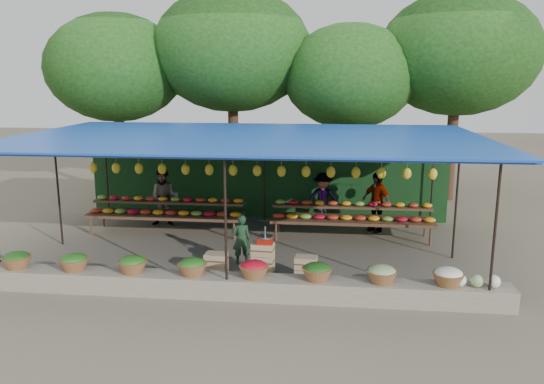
# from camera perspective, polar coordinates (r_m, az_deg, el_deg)

# --- Properties ---
(ground) EXTENTS (60.00, 60.00, 0.00)m
(ground) POSITION_cam_1_polar(r_m,az_deg,el_deg) (13.02, -2.41, -6.33)
(ground) COLOR #615A47
(ground) RESTS_ON ground
(stone_curb) EXTENTS (10.60, 0.55, 0.40)m
(stone_curb) POSITION_cam_1_polar(r_m,az_deg,el_deg) (10.41, -4.72, -10.06)
(stone_curb) COLOR #6A6455
(stone_curb) RESTS_ON ground
(stall_canopy) EXTENTS (10.80, 6.60, 2.82)m
(stall_canopy) POSITION_cam_1_polar(r_m,az_deg,el_deg) (12.48, -2.48, 5.52)
(stall_canopy) COLOR black
(stall_canopy) RESTS_ON ground
(produce_baskets) EXTENTS (8.98, 0.58, 0.34)m
(produce_baskets) POSITION_cam_1_polar(r_m,az_deg,el_deg) (10.30, -5.30, -8.15)
(produce_baskets) COLOR brown
(produce_baskets) RESTS_ON stone_curb
(netting_backdrop) EXTENTS (10.60, 0.06, 2.50)m
(netting_backdrop) POSITION_cam_1_polar(r_m,az_deg,el_deg) (15.73, -0.73, 1.64)
(netting_backdrop) COLOR #16401B
(netting_backdrop) RESTS_ON ground
(tree_row) EXTENTS (16.51, 5.50, 7.12)m
(tree_row) POSITION_cam_1_polar(r_m,az_deg,el_deg) (18.35, 1.99, 13.98)
(tree_row) COLOR #362513
(tree_row) RESTS_ON ground
(fruit_table_left) EXTENTS (4.21, 0.95, 0.93)m
(fruit_table_left) POSITION_cam_1_polar(r_m,az_deg,el_deg) (14.67, -11.30, -1.95)
(fruit_table_left) COLOR #48331C
(fruit_table_left) RESTS_ON ground
(fruit_table_right) EXTENTS (4.21, 0.95, 0.93)m
(fruit_table_right) POSITION_cam_1_polar(r_m,az_deg,el_deg) (14.02, 8.61, -2.52)
(fruit_table_right) COLOR #48331C
(fruit_table_right) RESTS_ON ground
(crate_counter) EXTENTS (2.37, 0.37, 0.77)m
(crate_counter) POSITION_cam_1_polar(r_m,az_deg,el_deg) (11.20, -1.13, -7.76)
(crate_counter) COLOR tan
(crate_counter) RESTS_ON ground
(weighing_scale) EXTENTS (0.34, 0.34, 0.36)m
(weighing_scale) POSITION_cam_1_polar(r_m,az_deg,el_deg) (11.02, -0.74, -5.11)
(weighing_scale) COLOR #AB1A0D
(weighing_scale) RESTS_ON crate_counter
(vendor_seated) EXTENTS (0.47, 0.37, 1.15)m
(vendor_seated) POSITION_cam_1_polar(r_m,az_deg,el_deg) (11.97, -3.32, -5.13)
(vendor_seated) COLOR #1B3D23
(vendor_seated) RESTS_ON ground
(customer_left) EXTENTS (0.86, 0.70, 1.64)m
(customer_left) POSITION_cam_1_polar(r_m,az_deg,el_deg) (15.29, -11.46, -0.57)
(customer_left) COLOR slate
(customer_left) RESTS_ON ground
(customer_mid) EXTENTS (1.03, 0.66, 1.51)m
(customer_mid) POSITION_cam_1_polar(r_m,az_deg,el_deg) (15.13, 5.49, -0.75)
(customer_mid) COLOR slate
(customer_mid) RESTS_ON ground
(customer_right) EXTENTS (0.96, 0.97, 1.65)m
(customer_right) POSITION_cam_1_polar(r_m,az_deg,el_deg) (14.69, 11.16, -1.06)
(customer_right) COLOR slate
(customer_right) RESTS_ON ground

